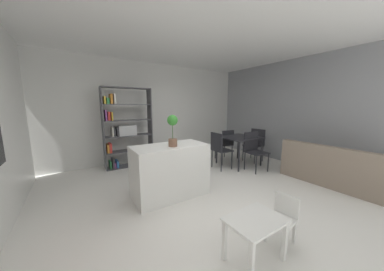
{
  "coord_description": "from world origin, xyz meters",
  "views": [
    {
      "loc": [
        -1.84,
        -2.58,
        1.61
      ],
      "look_at": [
        0.08,
        0.4,
        1.04
      ],
      "focal_mm": 17.4,
      "sensor_mm": 36.0,
      "label": 1
    }
  ],
  "objects": [
    {
      "name": "ground_plane",
      "position": [
        0.0,
        0.0,
        0.0
      ],
      "size": [
        9.12,
        9.12,
        0.0
      ],
      "primitive_type": "plane",
      "color": "silver"
    },
    {
      "name": "ceiling_slab",
      "position": [
        0.0,
        0.0,
        2.87
      ],
      "size": [
        6.64,
        5.69,
        0.06
      ],
      "color": "white",
      "rests_on": "ground_plane"
    },
    {
      "name": "back_partition",
      "position": [
        0.0,
        2.81,
        1.42
      ],
      "size": [
        6.64,
        0.06,
        2.84
      ],
      "primitive_type": "cube",
      "color": "silver",
      "rests_on": "ground_plane"
    },
    {
      "name": "right_partition_gray",
      "position": [
        3.29,
        0.0,
        1.42
      ],
      "size": [
        0.06,
        5.69,
        2.84
      ],
      "primitive_type": "cube",
      "color": "gray",
      "rests_on": "ground_plane"
    },
    {
      "name": "kitchen_island",
      "position": [
        -0.45,
        0.29,
        0.46
      ],
      "size": [
        1.29,
        0.65,
        0.92
      ],
      "primitive_type": "cube",
      "color": "white",
      "rests_on": "ground_plane"
    },
    {
      "name": "potted_plant_on_island",
      "position": [
        -0.44,
        0.18,
        1.24
      ],
      "size": [
        0.18,
        0.18,
        0.53
      ],
      "color": "brown",
      "rests_on": "kitchen_island"
    },
    {
      "name": "open_bookshelf",
      "position": [
        -0.73,
        2.41,
        1.02
      ],
      "size": [
        1.22,
        0.33,
        2.06
      ],
      "color": "#4C4C51",
      "rests_on": "ground_plane"
    },
    {
      "name": "child_table",
      "position": [
        -0.36,
        -1.48,
        0.38
      ],
      "size": [
        0.59,
        0.43,
        0.47
      ],
      "color": "white",
      "rests_on": "ground_plane"
    },
    {
      "name": "child_chair_right",
      "position": [
        0.16,
        -1.47,
        0.31
      ],
      "size": [
        0.32,
        0.32,
        0.56
      ],
      "rotation": [
        0.0,
        0.0,
        -1.43
      ],
      "color": "silver",
      "rests_on": "ground_plane"
    },
    {
      "name": "dining_table",
      "position": [
        1.92,
        0.89,
        0.69
      ],
      "size": [
        0.97,
        0.95,
        0.78
      ],
      "color": "#232328",
      "rests_on": "ground_plane"
    },
    {
      "name": "dining_chair_island_side",
      "position": [
        1.23,
        0.9,
        0.57
      ],
      "size": [
        0.42,
        0.46,
        0.94
      ],
      "rotation": [
        0.0,
        0.0,
        1.53
      ],
      "color": "#232328",
      "rests_on": "ground_plane"
    },
    {
      "name": "dining_chair_far",
      "position": [
        1.91,
        1.39,
        0.54
      ],
      "size": [
        0.46,
        0.48,
        0.91
      ],
      "rotation": [
        0.0,
        0.0,
        3.01
      ],
      "color": "#232328",
      "rests_on": "ground_plane"
    },
    {
      "name": "dining_chair_near",
      "position": [
        1.93,
        0.4,
        0.56
      ],
      "size": [
        0.5,
        0.49,
        0.95
      ],
      "rotation": [
        0.0,
        0.0,
        -0.1
      ],
      "color": "#232328",
      "rests_on": "ground_plane"
    },
    {
      "name": "dining_chair_window_side",
      "position": [
        2.63,
        0.9,
        0.55
      ],
      "size": [
        0.5,
        0.49,
        0.93
      ],
      "rotation": [
        0.0,
        0.0,
        -1.48
      ],
      "color": "#232328",
      "rests_on": "ground_plane"
    },
    {
      "name": "sofa",
      "position": [
        2.62,
        -1.09,
        0.28
      ],
      "size": [
        0.86,
        1.88,
        0.82
      ],
      "rotation": [
        0.0,
        0.0,
        1.57
      ],
      "color": "gray",
      "rests_on": "ground_plane"
    }
  ]
}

